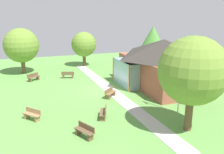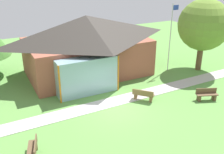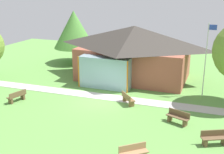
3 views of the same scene
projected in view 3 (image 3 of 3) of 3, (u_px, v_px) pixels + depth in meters
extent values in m
plane|color=#609947|center=(100.00, 101.00, 22.40)|extent=(44.00, 44.00, 0.00)
cube|color=#A35642|center=(134.00, 62.00, 27.69)|extent=(9.88, 6.16, 3.03)
pyramid|color=#38332D|center=(134.00, 36.00, 26.95)|extent=(10.88, 7.16, 1.97)
cube|color=#8CB2BF|center=(105.00, 73.00, 24.95)|extent=(4.45, 1.20, 2.73)
cylinder|color=orange|center=(79.00, 72.00, 25.17)|extent=(0.12, 0.12, 2.73)
cylinder|color=orange|center=(127.00, 77.00, 23.66)|extent=(0.12, 0.12, 2.73)
cube|color=#BCB7B2|center=(104.00, 97.00, 23.17)|extent=(25.01, 1.98, 0.03)
cylinder|color=silver|center=(205.00, 60.00, 22.62)|extent=(0.08, 0.08, 5.87)
cube|color=blue|center=(213.00, 27.00, 21.75)|extent=(0.60, 0.02, 0.40)
cube|color=brown|center=(215.00, 138.00, 15.96)|extent=(1.54, 1.07, 0.06)
cube|color=brown|center=(224.00, 142.00, 16.09)|extent=(0.32, 0.43, 0.39)
cube|color=brown|center=(205.00, 143.00, 15.98)|extent=(0.32, 0.43, 0.39)
cube|color=brown|center=(214.00, 133.00, 16.08)|extent=(1.37, 0.73, 0.36)
cube|color=brown|center=(128.00, 98.00, 21.67)|extent=(1.34, 1.40, 0.06)
cube|color=brown|center=(125.00, 99.00, 22.23)|extent=(0.40, 0.39, 0.39)
cube|color=brown|center=(131.00, 104.00, 21.26)|extent=(0.40, 0.39, 0.39)
cube|color=brown|center=(126.00, 96.00, 21.54)|extent=(1.06, 1.15, 0.36)
cube|color=brown|center=(178.00, 117.00, 18.53)|extent=(1.56, 0.95, 0.06)
cube|color=brown|center=(185.00, 123.00, 18.25)|extent=(0.29, 0.43, 0.39)
cube|color=brown|center=(170.00, 118.00, 18.95)|extent=(0.29, 0.43, 0.39)
cube|color=brown|center=(179.00, 113.00, 18.60)|extent=(1.42, 0.60, 0.36)
cube|color=brown|center=(17.00, 96.00, 22.15)|extent=(0.83, 1.56, 0.06)
cube|color=brown|center=(11.00, 101.00, 21.80)|extent=(0.43, 0.26, 0.39)
cube|color=brown|center=(23.00, 97.00, 22.64)|extent=(0.43, 0.26, 0.39)
cube|color=brown|center=(18.00, 94.00, 21.98)|extent=(0.46, 1.46, 0.36)
cube|color=#9E7A51|center=(134.00, 153.00, 14.53)|extent=(1.43, 1.31, 0.06)
cube|color=#9E7A51|center=(132.00, 147.00, 14.64)|extent=(1.18, 1.02, 0.36)
cylinder|color=brown|center=(75.00, 55.00, 33.50)|extent=(0.51, 0.51, 1.78)
cone|color=#4C8C38|center=(74.00, 29.00, 32.62)|extent=(4.63, 4.63, 4.17)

